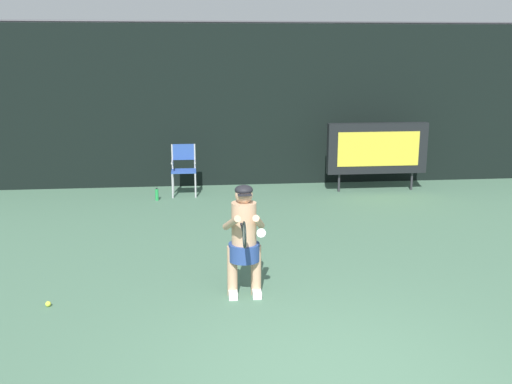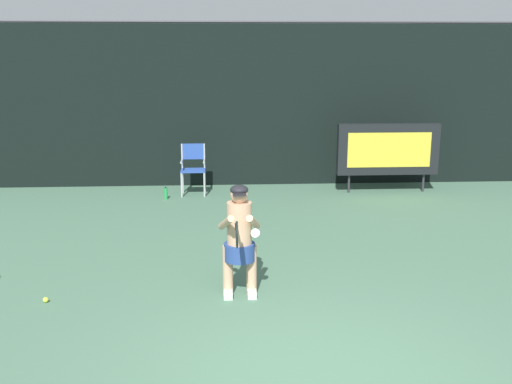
# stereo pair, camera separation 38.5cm
# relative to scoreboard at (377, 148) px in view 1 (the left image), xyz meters

# --- Properties ---
(backdrop_screen) EXTENTS (18.00, 0.12, 3.66)m
(backdrop_screen) POSITION_rel_scoreboard_xyz_m (-2.68, 0.97, 0.86)
(backdrop_screen) COLOR black
(backdrop_screen) RESTS_ON ground
(scoreboard) EXTENTS (2.20, 0.21, 1.50)m
(scoreboard) POSITION_rel_scoreboard_xyz_m (0.00, 0.00, 0.00)
(scoreboard) COLOR black
(scoreboard) RESTS_ON ground
(umpire_chair) EXTENTS (0.52, 0.44, 1.08)m
(umpire_chair) POSITION_rel_scoreboard_xyz_m (-4.20, 0.06, -0.33)
(umpire_chair) COLOR #B7B7BC
(umpire_chair) RESTS_ON ground
(water_bottle) EXTENTS (0.07, 0.07, 0.27)m
(water_bottle) POSITION_rel_scoreboard_xyz_m (-4.76, -0.37, -0.82)
(water_bottle) COLOR green
(water_bottle) RESTS_ON ground
(tennis_player) EXTENTS (0.54, 0.62, 1.43)m
(tennis_player) POSITION_rel_scoreboard_xyz_m (-3.37, -5.40, -0.18)
(tennis_player) COLOR white
(tennis_player) RESTS_ON ground
(tennis_racket) EXTENTS (0.03, 0.60, 0.31)m
(tennis_racket) POSITION_rel_scoreboard_xyz_m (-3.42, -5.95, 0.04)
(tennis_racket) COLOR black
(tennis_ball_loose) EXTENTS (0.07, 0.07, 0.07)m
(tennis_ball_loose) POSITION_rel_scoreboard_xyz_m (-5.77, -5.50, -0.91)
(tennis_ball_loose) COLOR #CCDB3D
(tennis_ball_loose) RESTS_ON ground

